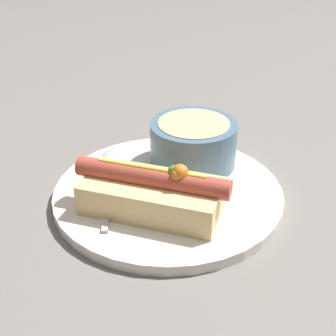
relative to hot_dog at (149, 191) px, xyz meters
name	(u,v)px	position (x,y,z in m)	size (l,w,h in m)	color
ground_plane	(168,198)	(0.00, 0.05, -0.04)	(4.00, 4.00, 0.00)	slate
dinner_plate	(168,193)	(0.00, 0.05, -0.03)	(0.27, 0.27, 0.01)	white
hot_dog	(149,191)	(0.00, 0.00, 0.00)	(0.17, 0.08, 0.06)	#E5C17F
soup_bowl	(193,142)	(0.01, 0.12, 0.01)	(0.11, 0.11, 0.06)	slate
spoon	(112,166)	(-0.08, 0.06, -0.02)	(0.09, 0.17, 0.01)	#B7B7BC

